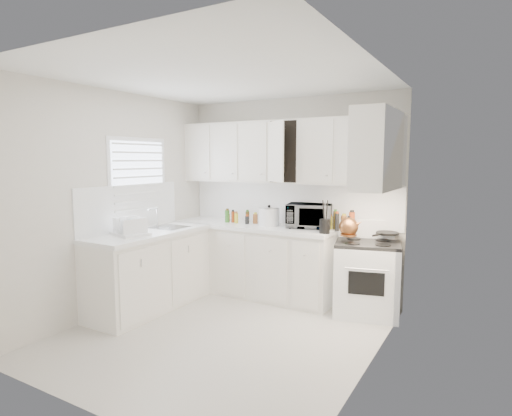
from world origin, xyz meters
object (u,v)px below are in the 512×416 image
Objects in this scene: stove at (367,269)px; microwave at (309,213)px; rice_cooker at (269,215)px; utensil_crock at (325,216)px; dish_rack at (130,225)px; tea_kettle at (349,225)px.

microwave is (-0.77, 0.11, 0.59)m from stove.
rice_cooker is at bearing 175.68° from microwave.
utensil_crock reaches higher than stove.
dish_rack is at bearing -147.39° from utensil_crock.
utensil_crock reaches higher than tea_kettle.
stove is 4.10× the size of tea_kettle.
utensil_crock is (0.84, -0.19, 0.07)m from rice_cooker.
tea_kettle is at bearing 46.28° from dish_rack.
tea_kettle is 0.30m from utensil_crock.
rice_cooker is at bearing 70.06° from dish_rack.
dish_rack is (-2.17, -1.22, 0.00)m from tea_kettle.
stove is 2.74× the size of utensil_crock.
tea_kettle is 0.66m from microwave.
tea_kettle reaches higher than dish_rack.
dish_rack is at bearing -163.54° from stove.
microwave is 1.30× the size of dish_rack.
microwave reaches higher than dish_rack.
stove is at bearing -22.38° from microwave.
stove is 2.62× the size of dish_rack.
rice_cooker is (-1.30, 0.02, 0.53)m from stove.
utensil_crock reaches higher than rice_cooker.
rice_cooker is (-1.12, 0.18, 0.02)m from tea_kettle.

